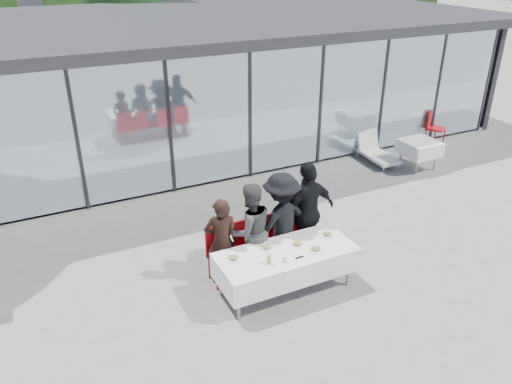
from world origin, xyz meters
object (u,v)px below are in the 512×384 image
diner_b (250,230)px  diner_chair_d (305,230)px  dining_table (286,262)px  spare_chair_b (402,125)px  diner_a (222,241)px  spare_table_right (419,148)px  diner_chair_a (221,252)px  lounger (375,151)px  plate_c (298,244)px  plate_d (327,234)px  spare_chair_a (433,125)px  plate_a (234,258)px  diner_chair_b (249,245)px  plate_extra (316,249)px  diner_d (308,212)px  diner_chair_c (279,237)px  folded_eyeglasses (299,257)px  diner_c (281,221)px  juice_bottle (269,259)px  plate_b (267,247)px

diner_b → diner_chair_d: diner_b is taller
dining_table → spare_chair_b: spare_chair_b is taller
diner_a → spare_table_right: size_ratio=1.81×
diner_chair_a → lounger: size_ratio=0.71×
plate_c → plate_d: 0.60m
diner_chair_a → diner_b: size_ratio=0.57×
spare_chair_a → diner_chair_d: bearing=-151.5°
diner_a → plate_a: size_ratio=6.00×
diner_chair_b → plate_a: bearing=-132.0°
diner_b → plate_extra: size_ratio=6.58×
diner_d → diner_b: bearing=-4.8°
plate_a → lounger: (5.72, 3.72, -0.52)m
diner_b → diner_chair_c: (0.59, 0.06, -0.32)m
dining_table → spare_chair_b: size_ratio=2.32×
diner_chair_c → lounger: size_ratio=0.71×
diner_chair_a → folded_eyeglasses: (0.93, -1.01, 0.22)m
diner_a → diner_d: 1.65m
diner_c → plate_d: diner_c is taller
dining_table → juice_bottle: juice_bottle is taller
diner_d → folded_eyeglasses: diner_d is taller
diner_chair_a → spare_chair_a: (8.01, 3.46, 0.00)m
diner_a → folded_eyeglasses: 1.32m
diner_b → plate_b: size_ratio=6.58×
diner_c → spare_table_right: (5.24, 2.27, -0.33)m
dining_table → spare_chair_a: 8.32m
diner_chair_a → diner_chair_b: bearing=0.0°
diner_b → spare_chair_a: 8.29m
spare_table_right → spare_chair_a: spare_chair_a is taller
diner_a → diner_chair_a: size_ratio=1.60×
folded_eyeglasses → spare_chair_b: size_ratio=0.14×
diner_chair_c → diner_b: bearing=-173.9°
diner_c → diner_d: diner_d is taller
diner_c → spare_chair_b: diner_c is taller
dining_table → diner_a: size_ratio=1.45×
plate_b → folded_eyeglasses: size_ratio=1.86×
diner_chair_b → plate_extra: size_ratio=3.75×
diner_chair_c → diner_chair_d: size_ratio=1.00×
plate_d → lounger: (4.01, 3.75, -0.52)m
juice_bottle → lounger: size_ratio=0.12×
diner_a → plate_c: (1.09, -0.61, -0.00)m
diner_chair_a → spare_chair_a: same height
plate_d → juice_bottle: size_ratio=1.58×
dining_table → diner_a: bearing=140.6°
plate_c → spare_chair_a: 8.07m
diner_a → diner_c: (1.11, 0.00, 0.11)m
dining_table → diner_chair_c: size_ratio=2.32×
diner_chair_d → spare_table_right: bearing=25.1°
diner_c → dining_table: bearing=57.0°
plate_a → spare_table_right: plate_a is taller
diner_chair_c → plate_extra: (0.17, -0.94, 0.24)m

